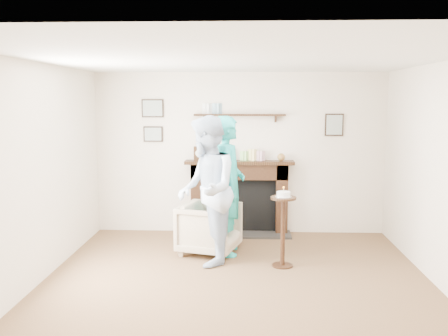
% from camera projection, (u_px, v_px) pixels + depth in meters
% --- Properties ---
extents(ground, '(5.00, 5.00, 0.00)m').
position_uv_depth(ground, '(236.00, 291.00, 5.47)').
color(ground, brown).
rests_on(ground, ground).
extents(room_shell, '(4.54, 5.02, 2.52)m').
position_uv_depth(room_shell, '(238.00, 139.00, 5.93)').
color(room_shell, silver).
rests_on(room_shell, ground).
extents(armchair, '(0.93, 0.91, 0.69)m').
position_uv_depth(armchair, '(210.00, 253.00, 6.84)').
color(armchair, tan).
rests_on(armchair, ground).
extents(man, '(0.84, 1.01, 1.89)m').
position_uv_depth(man, '(207.00, 263.00, 6.42)').
color(man, silver).
rests_on(man, ground).
extents(woman, '(0.49, 0.71, 1.87)m').
position_uv_depth(woman, '(228.00, 253.00, 6.84)').
color(woman, teal).
rests_on(woman, ground).
extents(pedestal_table, '(0.32, 0.32, 1.02)m').
position_uv_depth(pedestal_table, '(283.00, 218.00, 6.20)').
color(pedestal_table, black).
rests_on(pedestal_table, ground).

